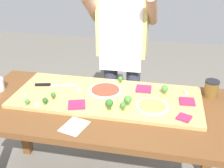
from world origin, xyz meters
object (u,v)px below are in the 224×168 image
object	(u,v)px
broccoli_floret_back_mid	(27,101)
cheese_crumble_e	(37,104)
pizza_slice_near_left	(144,89)
recipe_note	(74,126)
chefs_knife	(50,85)
pizza_slice_center	(184,118)
cheese_crumble_d	(109,103)
pizza_whole_pesto_green	(152,106)
broccoli_floret_back_left	(109,103)
broccoli_floret_front_mid	(123,106)
pizza_slice_far_right	(187,101)
broccoli_floret_center_left	(128,100)
cheese_crumble_c	(79,89)
broccoli_floret_center_right	(120,79)
cheese_crumble_b	(186,93)
broccoli_floret_front_right	(165,89)
cheese_crumble_a	(25,95)
cook_center	(122,43)
broccoli_floret_back_right	(45,101)
pizza_slice_near_right	(77,105)
sauce_jar	(211,89)
prep_table	(101,119)
pizza_whole_tomato_red	(105,90)
broccoli_floret_front_left	(53,95)

from	to	relation	value
broccoli_floret_back_mid	cheese_crumble_e	distance (m)	0.07
pizza_slice_near_left	recipe_note	distance (m)	0.60
chefs_knife	pizza_slice_center	world-z (taller)	chefs_knife
cheese_crumble_d	broccoli_floret_back_mid	bearing A→B (deg)	-167.50
chefs_knife	pizza_whole_pesto_green	size ratio (longest dim) A/B	1.43
broccoli_floret_back_left	broccoli_floret_front_mid	world-z (taller)	broccoli_floret_back_left
broccoli_floret_back_mid	cheese_crumble_e	xyz separation A→B (m)	(0.06, 0.00, -0.01)
pizza_slice_far_right	cheese_crumble_d	world-z (taller)	cheese_crumble_d
broccoli_floret_center_left	pizza_slice_far_right	bearing A→B (deg)	16.31
cheese_crumble_c	cheese_crumble_e	distance (m)	0.31
chefs_knife	broccoli_floret_back_mid	size ratio (longest dim) A/B	7.24
broccoli_floret_center_right	cheese_crumble_b	bearing A→B (deg)	-10.06
cheese_crumble_d	chefs_knife	bearing A→B (deg)	159.95
broccoli_floret_front_right	pizza_whole_pesto_green	bearing A→B (deg)	-109.01
pizza_slice_center	broccoli_floret_front_right	bearing A→B (deg)	113.55
pizza_slice_near_left	cheese_crumble_a	xyz separation A→B (m)	(-0.76, -0.26, 0.00)
pizza_slice_center	cheese_crumble_a	distance (m)	1.03
broccoli_floret_back_left	cook_center	xyz separation A→B (m)	(-0.05, 0.74, 0.14)
broccoli_floret_back_right	cheese_crumble_a	distance (m)	0.19
pizza_whole_pesto_green	pizza_slice_far_right	world-z (taller)	pizza_whole_pesto_green
pizza_slice_near_left	cook_center	world-z (taller)	cook_center
cheese_crumble_c	cheese_crumble_e	bearing A→B (deg)	-127.62
pizza_slice_near_right	broccoli_floret_back_mid	bearing A→B (deg)	-169.91
broccoli_floret_back_left	cheese_crumble_a	xyz separation A→B (m)	(-0.58, 0.05, -0.03)
broccoli_floret_front_mid	cheese_crumble_b	bearing A→B (deg)	36.83
chefs_knife	cook_center	distance (m)	0.70
broccoli_floret_back_left	broccoli_floret_center_left	distance (m)	0.13
cheese_crumble_c	cook_center	bearing A→B (deg)	69.12
cheese_crumble_e	pizza_slice_near_right	bearing A→B (deg)	11.75
broccoli_floret_front_right	broccoli_floret_back_mid	bearing A→B (deg)	-158.93
chefs_knife	cheese_crumble_e	bearing A→B (deg)	-83.12
pizza_slice_center	broccoli_floret_center_left	bearing A→B (deg)	165.46
sauce_jar	prep_table	bearing A→B (deg)	-159.68
pizza_whole_tomato_red	pizza_slice_far_right	size ratio (longest dim) A/B	2.46
pizza_whole_pesto_green	broccoli_floret_back_right	bearing A→B (deg)	-171.63
cheese_crumble_e	pizza_slice_center	bearing A→B (deg)	2.30
cheese_crumble_a	cheese_crumble_b	world-z (taller)	cheese_crumble_b
broccoli_floret_back_left	cheese_crumble_b	size ratio (longest dim) A/B	3.58
cheese_crumble_c	recipe_note	bearing A→B (deg)	-75.76
pizza_slice_far_right	cheese_crumble_e	xyz separation A→B (m)	(-0.92, -0.23, 0.00)
prep_table	recipe_note	xyz separation A→B (m)	(-0.09, -0.26, 0.11)
broccoli_floret_front_right	cook_center	size ratio (longest dim) A/B	0.04
prep_table	pizza_whole_tomato_red	bearing A→B (deg)	90.00
pizza_slice_far_right	broccoli_floret_front_left	distance (m)	0.86
prep_table	sauce_jar	size ratio (longest dim) A/B	14.30
recipe_note	cheese_crumble_b	bearing A→B (deg)	37.37
pizza_whole_tomato_red	pizza_slice_near_right	xyz separation A→B (m)	(-0.13, -0.23, -0.00)
prep_table	broccoli_floret_back_mid	xyz separation A→B (m)	(-0.44, -0.13, 0.15)
pizza_slice_far_right	broccoli_floret_back_left	distance (m)	0.50
broccoli_floret_front_left	cheese_crumble_c	xyz separation A→B (m)	(0.12, 0.15, -0.02)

